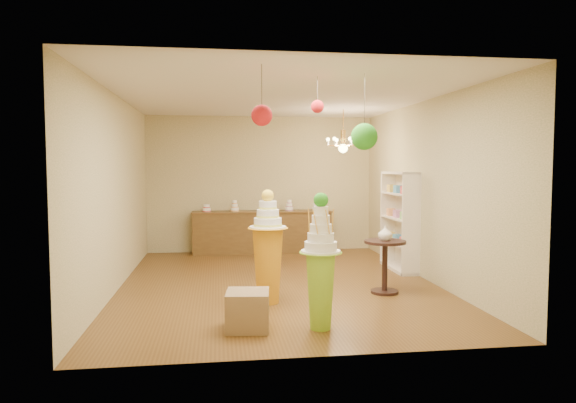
{
  "coord_description": "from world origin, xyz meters",
  "views": [
    {
      "loc": [
        -0.96,
        -8.17,
        1.91
      ],
      "look_at": [
        0.16,
        0.0,
        1.33
      ],
      "focal_mm": 32.0,
      "sensor_mm": 36.0,
      "label": 1
    }
  ],
  "objects": [
    {
      "name": "wall_left",
      "position": [
        -2.5,
        0.0,
        1.5
      ],
      "size": [
        0.04,
        6.5,
        3.0
      ],
      "primitive_type": "cube",
      "color": "tan",
      "rests_on": "ground"
    },
    {
      "name": "shelving_unit",
      "position": [
        2.34,
        0.8,
        0.9
      ],
      "size": [
        0.33,
        1.2,
        1.8
      ],
      "color": "#EFE4CE",
      "rests_on": "floor"
    },
    {
      "name": "pedestal_orange",
      "position": [
        -0.28,
        -1.16,
        0.66
      ],
      "size": [
        0.65,
        0.65,
        1.58
      ],
      "rotation": [
        0.0,
        0.0,
        -0.33
      ],
      "color": "orange",
      "rests_on": "floor"
    },
    {
      "name": "pom_red_right",
      "position": [
        0.26,
        -1.95,
        2.63
      ],
      "size": [
        0.16,
        0.16,
        0.45
      ],
      "color": "#463E32",
      "rests_on": "ceiling"
    },
    {
      "name": "wall_right",
      "position": [
        2.5,
        0.0,
        1.5
      ],
      "size": [
        0.04,
        6.5,
        3.0
      ],
      "primitive_type": "cube",
      "color": "tan",
      "rests_on": "ground"
    },
    {
      "name": "pedestal_green",
      "position": [
        0.22,
        -2.39,
        0.67
      ],
      "size": [
        0.61,
        0.61,
        1.6
      ],
      "rotation": [
        0.0,
        0.0,
        -0.43
      ],
      "color": "#8EC82C",
      "rests_on": "floor"
    },
    {
      "name": "round_table",
      "position": [
        1.51,
        -0.85,
        0.51
      ],
      "size": [
        0.81,
        0.81,
        0.8
      ],
      "rotation": [
        0.0,
        0.0,
        -0.38
      ],
      "color": "black",
      "rests_on": "floor"
    },
    {
      "name": "pom_green_mid",
      "position": [
        0.78,
        -2.21,
        2.26
      ],
      "size": [
        0.32,
        0.32,
        0.9
      ],
      "color": "#463E32",
      "rests_on": "ceiling"
    },
    {
      "name": "chandelier",
      "position": [
        1.46,
        1.57,
        2.3
      ],
      "size": [
        0.84,
        0.84,
        0.85
      ],
      "rotation": [
        0.0,
        0.0,
        -0.31
      ],
      "color": "gold",
      "rests_on": "ceiling"
    },
    {
      "name": "wall_front",
      "position": [
        0.0,
        -3.25,
        1.5
      ],
      "size": [
        5.0,
        0.04,
        3.0
      ],
      "primitive_type": "cube",
      "color": "tan",
      "rests_on": "ground"
    },
    {
      "name": "wall_back",
      "position": [
        0.0,
        3.25,
        1.5
      ],
      "size": [
        5.0,
        0.04,
        3.0
      ],
      "primitive_type": "cube",
      "color": "tan",
      "rests_on": "ground"
    },
    {
      "name": "pom_red_left",
      "position": [
        -0.48,
        -2.61,
        2.45
      ],
      "size": [
        0.23,
        0.23,
        0.66
      ],
      "color": "#463E32",
      "rests_on": "ceiling"
    },
    {
      "name": "vase",
      "position": [
        1.51,
        -0.85,
        0.91
      ],
      "size": [
        0.27,
        0.27,
        0.22
      ],
      "primitive_type": "imported",
      "rotation": [
        0.0,
        0.0,
        0.32
      ],
      "color": "#EFE4CE",
      "rests_on": "round_table"
    },
    {
      "name": "burlap_riser",
      "position": [
        -0.63,
        -2.28,
        0.22
      ],
      "size": [
        0.54,
        0.54,
        0.45
      ],
      "primitive_type": "cube",
      "rotation": [
        0.0,
        0.0,
        -0.11
      ],
      "color": "olive",
      "rests_on": "floor"
    },
    {
      "name": "floor",
      "position": [
        0.0,
        0.0,
        0.0
      ],
      "size": [
        6.5,
        6.5,
        0.0
      ],
      "primitive_type": "plane",
      "color": "brown",
      "rests_on": "ground"
    },
    {
      "name": "ceiling",
      "position": [
        0.0,
        0.0,
        3.0
      ],
      "size": [
        6.5,
        6.5,
        0.0
      ],
      "primitive_type": "plane",
      "rotation": [
        3.14,
        0.0,
        0.0
      ],
      "color": "silver",
      "rests_on": "ground"
    },
    {
      "name": "sideboard",
      "position": [
        0.0,
        2.97,
        0.48
      ],
      "size": [
        3.04,
        0.54,
        1.16
      ],
      "color": "brown",
      "rests_on": "floor"
    }
  ]
}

